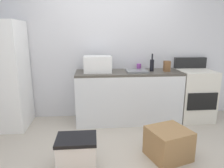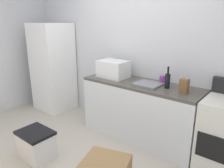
% 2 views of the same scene
% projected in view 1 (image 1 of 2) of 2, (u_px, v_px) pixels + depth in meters
% --- Properties ---
extents(ground_plane, '(6.00, 6.00, 0.00)m').
position_uv_depth(ground_plane, '(119.00, 159.00, 2.61)').
color(ground_plane, '#B2A899').
extents(wall_back, '(5.00, 0.10, 2.60)m').
position_uv_depth(wall_back, '(109.00, 47.00, 3.81)').
color(wall_back, silver).
rests_on(wall_back, ground_plane).
extents(kitchen_counter, '(1.80, 0.60, 0.90)m').
position_uv_depth(kitchen_counter, '(128.00, 96.00, 3.69)').
color(kitchen_counter, silver).
rests_on(kitchen_counter, ground_plane).
extents(refrigerator, '(0.68, 0.66, 1.73)m').
position_uv_depth(refrigerator, '(3.00, 76.00, 3.37)').
color(refrigerator, white).
rests_on(refrigerator, ground_plane).
extents(stove_oven, '(0.60, 0.61, 1.10)m').
position_uv_depth(stove_oven, '(194.00, 94.00, 3.80)').
color(stove_oven, silver).
rests_on(stove_oven, ground_plane).
extents(microwave, '(0.46, 0.34, 0.27)m').
position_uv_depth(microwave, '(98.00, 64.00, 3.51)').
color(microwave, white).
rests_on(microwave, kitchen_counter).
extents(sink_basin, '(0.36, 0.32, 0.03)m').
position_uv_depth(sink_basin, '(137.00, 71.00, 3.55)').
color(sink_basin, slate).
rests_on(sink_basin, kitchen_counter).
extents(wine_bottle, '(0.07, 0.07, 0.30)m').
position_uv_depth(wine_bottle, '(152.00, 65.00, 3.60)').
color(wine_bottle, black).
rests_on(wine_bottle, kitchen_counter).
extents(coffee_mug, '(0.08, 0.08, 0.10)m').
position_uv_depth(coffee_mug, '(139.00, 67.00, 3.80)').
color(coffee_mug, purple).
rests_on(coffee_mug, kitchen_counter).
extents(knife_block, '(0.10, 0.10, 0.18)m').
position_uv_depth(knife_block, '(167.00, 66.00, 3.58)').
color(knife_block, brown).
rests_on(knife_block, kitchen_counter).
extents(cardboard_box_large, '(0.59, 0.57, 0.38)m').
position_uv_depth(cardboard_box_large, '(168.00, 143.00, 2.63)').
color(cardboard_box_large, olive).
rests_on(cardboard_box_large, ground_plane).
extents(storage_bin, '(0.46, 0.36, 0.38)m').
position_uv_depth(storage_bin, '(77.00, 152.00, 2.42)').
color(storage_bin, silver).
rests_on(storage_bin, ground_plane).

